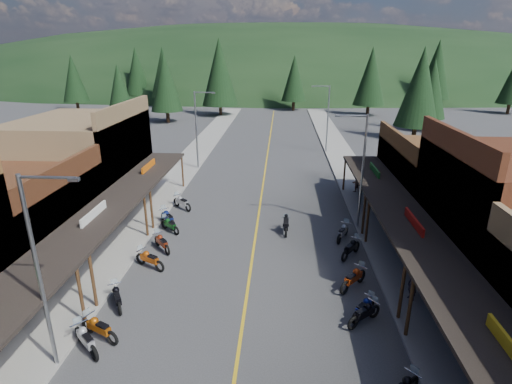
% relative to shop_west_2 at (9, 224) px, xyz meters
% --- Properties ---
extents(ground, '(220.00, 220.00, 0.00)m').
position_rel_shop_west_2_xyz_m(ground, '(13.75, -1.70, -2.53)').
color(ground, '#38383A').
rests_on(ground, ground).
extents(centerline, '(0.15, 90.00, 0.01)m').
position_rel_shop_west_2_xyz_m(centerline, '(13.75, 18.30, -2.53)').
color(centerline, gold).
rests_on(centerline, ground).
extents(sidewalk_west, '(3.40, 94.00, 0.15)m').
position_rel_shop_west_2_xyz_m(sidewalk_west, '(5.05, 18.30, -2.46)').
color(sidewalk_west, gray).
rests_on(sidewalk_west, ground).
extents(sidewalk_east, '(3.40, 94.00, 0.15)m').
position_rel_shop_west_2_xyz_m(sidewalk_east, '(22.45, 18.30, -2.46)').
color(sidewalk_east, gray).
rests_on(sidewalk_east, ground).
extents(shop_west_2, '(10.90, 9.00, 6.20)m').
position_rel_shop_west_2_xyz_m(shop_west_2, '(0.00, 0.00, 0.00)').
color(shop_west_2, '#3F2111').
rests_on(shop_west_2, ground).
extents(shop_west_3, '(10.90, 10.20, 8.20)m').
position_rel_shop_west_2_xyz_m(shop_west_3, '(-0.03, 9.60, 0.99)').
color(shop_west_3, brown).
rests_on(shop_west_3, ground).
extents(shop_east_3, '(10.90, 10.20, 6.20)m').
position_rel_shop_west_2_xyz_m(shop_east_3, '(27.51, 9.60, -0.00)').
color(shop_east_3, '#4C2D16').
rests_on(shop_east_3, ground).
extents(streetlight_0, '(2.16, 0.18, 8.00)m').
position_rel_shop_west_2_xyz_m(streetlight_0, '(6.80, -7.70, 1.93)').
color(streetlight_0, gray).
rests_on(streetlight_0, ground).
extents(streetlight_1, '(2.16, 0.18, 8.00)m').
position_rel_shop_west_2_xyz_m(streetlight_1, '(6.80, 20.30, 1.93)').
color(streetlight_1, gray).
rests_on(streetlight_1, ground).
extents(streetlight_2, '(2.16, 0.18, 8.00)m').
position_rel_shop_west_2_xyz_m(streetlight_2, '(20.71, 6.30, 1.93)').
color(streetlight_2, gray).
rests_on(streetlight_2, ground).
extents(streetlight_3, '(2.16, 0.18, 8.00)m').
position_rel_shop_west_2_xyz_m(streetlight_3, '(20.71, 28.30, 1.93)').
color(streetlight_3, gray).
rests_on(streetlight_3, ground).
extents(ridge_hill, '(310.00, 140.00, 60.00)m').
position_rel_shop_west_2_xyz_m(ridge_hill, '(13.75, 133.30, -2.53)').
color(ridge_hill, black).
rests_on(ridge_hill, ground).
extents(pine_0, '(5.04, 5.04, 11.00)m').
position_rel_shop_west_2_xyz_m(pine_0, '(-26.25, 60.30, 3.95)').
color(pine_0, black).
rests_on(pine_0, ground).
extents(pine_1, '(5.88, 5.88, 12.50)m').
position_rel_shop_west_2_xyz_m(pine_1, '(-10.25, 68.30, 4.70)').
color(pine_1, black).
rests_on(pine_1, ground).
extents(pine_2, '(6.72, 6.72, 14.00)m').
position_rel_shop_west_2_xyz_m(pine_2, '(3.75, 56.30, 5.46)').
color(pine_2, black).
rests_on(pine_2, ground).
extents(pine_3, '(5.04, 5.04, 11.00)m').
position_rel_shop_west_2_xyz_m(pine_3, '(17.75, 64.30, 3.95)').
color(pine_3, black).
rests_on(pine_3, ground).
extents(pine_4, '(5.88, 5.88, 12.50)m').
position_rel_shop_west_2_xyz_m(pine_4, '(31.75, 58.30, 4.70)').
color(pine_4, black).
rests_on(pine_4, ground).
extents(pine_5, '(6.72, 6.72, 14.00)m').
position_rel_shop_west_2_xyz_m(pine_5, '(47.75, 70.30, 5.46)').
color(pine_5, black).
rests_on(pine_5, ground).
extents(pine_7, '(5.88, 5.88, 12.50)m').
position_rel_shop_west_2_xyz_m(pine_7, '(-18.25, 74.30, 4.70)').
color(pine_7, black).
rests_on(pine_7, ground).
extents(pine_8, '(4.48, 4.48, 10.00)m').
position_rel_shop_west_2_xyz_m(pine_8, '(-8.25, 38.30, 3.44)').
color(pine_8, black).
rests_on(pine_8, ground).
extents(pine_9, '(4.93, 4.93, 10.80)m').
position_rel_shop_west_2_xyz_m(pine_9, '(37.75, 43.30, 3.85)').
color(pine_9, black).
rests_on(pine_9, ground).
extents(pine_10, '(5.38, 5.38, 11.60)m').
position_rel_shop_west_2_xyz_m(pine_10, '(-4.25, 48.30, 4.25)').
color(pine_10, black).
rests_on(pine_10, ground).
extents(pine_11, '(5.82, 5.82, 12.40)m').
position_rel_shop_west_2_xyz_m(pine_11, '(33.75, 36.30, 4.65)').
color(pine_11, black).
rests_on(pine_11, ground).
extents(bike_west_5, '(2.09, 2.01, 1.24)m').
position_rel_shop_west_2_xyz_m(bike_west_5, '(7.44, -6.78, -1.91)').
color(bike_west_5, '#AFAFB4').
rests_on(bike_west_5, ground).
extents(bike_west_6, '(2.25, 1.60, 1.23)m').
position_rel_shop_west_2_xyz_m(bike_west_6, '(7.68, -6.05, -1.92)').
color(bike_west_6, '#AB500C').
rests_on(bike_west_6, ground).
extents(bike_west_7, '(1.59, 2.10, 1.16)m').
position_rel_shop_west_2_xyz_m(bike_west_7, '(7.54, -3.72, -1.95)').
color(bike_west_7, black).
rests_on(bike_west_7, ground).
extents(bike_west_8, '(2.25, 1.70, 1.24)m').
position_rel_shop_west_2_xyz_m(bike_west_8, '(7.97, -0.03, -1.91)').
color(bike_west_8, '#BF4E0D').
rests_on(bike_west_8, ground).
extents(bike_west_9, '(1.87, 2.04, 1.19)m').
position_rel_shop_west_2_xyz_m(bike_west_9, '(8.06, 2.13, -1.94)').
color(bike_west_9, maroon).
rests_on(bike_west_9, ground).
extents(bike_west_10, '(1.93, 1.79, 1.13)m').
position_rel_shop_west_2_xyz_m(bike_west_10, '(7.84, 4.82, -1.97)').
color(bike_west_10, '#0E4715').
rests_on(bike_west_10, ground).
extents(bike_west_11, '(2.05, 2.32, 1.34)m').
position_rel_shop_west_2_xyz_m(bike_west_11, '(7.46, 5.75, -1.87)').
color(bike_west_11, navy).
rests_on(bike_west_11, ground).
extents(bike_west_12, '(2.11, 1.98, 1.24)m').
position_rel_shop_west_2_xyz_m(bike_west_12, '(7.67, 9.03, -1.91)').
color(bike_west_12, '#9F9FA4').
rests_on(bike_west_12, ground).
extents(bike_east_6, '(2.01, 1.80, 1.16)m').
position_rel_shop_west_2_xyz_m(bike_east_6, '(19.30, -4.26, -1.95)').
color(bike_east_6, black).
rests_on(bike_east_6, ground).
extents(bike_east_7, '(1.71, 1.83, 1.08)m').
position_rel_shop_west_2_xyz_m(bike_east_7, '(19.36, -3.76, -2.00)').
color(bike_east_7, navy).
rests_on(bike_east_7, ground).
extents(bike_east_8, '(2.04, 2.17, 1.28)m').
position_rel_shop_west_2_xyz_m(bike_east_8, '(19.27, -1.37, -1.89)').
color(bike_east_8, '#B7370D').
rests_on(bike_east_8, ground).
extents(bike_east_9, '(1.84, 2.16, 1.23)m').
position_rel_shop_west_2_xyz_m(bike_east_9, '(19.70, 2.07, -1.92)').
color(bike_east_9, black).
rests_on(bike_east_9, ground).
extents(bike_east_10, '(1.54, 2.21, 1.21)m').
position_rel_shop_west_2_xyz_m(bike_east_10, '(19.54, 4.38, -1.93)').
color(bike_east_10, '#96959A').
rests_on(bike_east_10, ground).
extents(rider_on_bike, '(0.69, 1.96, 1.49)m').
position_rel_shop_west_2_xyz_m(rider_on_bike, '(15.79, 5.15, -1.94)').
color(rider_on_bike, black).
rests_on(rider_on_bike, ground).
extents(pedestrian_east_a, '(0.57, 0.69, 1.61)m').
position_rel_shop_west_2_xyz_m(pedestrian_east_a, '(21.97, -2.42, -1.58)').
color(pedestrian_east_a, black).
rests_on(pedestrian_east_a, sidewalk_east).
extents(pedestrian_east_b, '(0.90, 0.87, 1.64)m').
position_rel_shop_west_2_xyz_m(pedestrian_east_b, '(21.91, 13.69, -1.57)').
color(pedestrian_east_b, brown).
rests_on(pedestrian_east_b, sidewalk_east).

